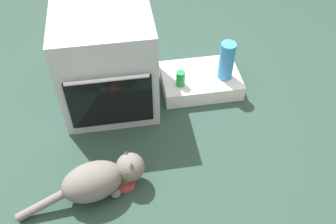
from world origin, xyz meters
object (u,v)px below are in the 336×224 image
(cat, at_px, (100,179))
(soda_can, at_px, (181,79))
(water_bottle, at_px, (227,61))
(oven, at_px, (107,62))
(food_bowl, at_px, (124,181))
(pantry_cabinet, at_px, (200,80))

(cat, distance_m, soda_can, 0.96)
(cat, height_order, water_bottle, water_bottle)
(oven, height_order, food_bowl, oven)
(pantry_cabinet, relative_size, soda_can, 4.91)
(soda_can, distance_m, water_bottle, 0.36)
(water_bottle, bearing_deg, oven, 179.59)
(pantry_cabinet, xyz_separation_m, soda_can, (-0.17, -0.09, 0.12))
(oven, distance_m, soda_can, 0.54)
(soda_can, height_order, water_bottle, water_bottle)
(food_bowl, height_order, cat, cat)
(water_bottle, bearing_deg, food_bowl, -138.07)
(food_bowl, bearing_deg, pantry_cabinet, 50.45)
(oven, height_order, cat, oven)
(food_bowl, bearing_deg, oven, 92.27)
(oven, relative_size, soda_can, 6.10)
(soda_can, bearing_deg, oven, 175.19)
(soda_can, xyz_separation_m, water_bottle, (0.34, 0.04, 0.09))
(food_bowl, xyz_separation_m, water_bottle, (0.83, 0.74, 0.25))
(pantry_cabinet, relative_size, cat, 0.77)
(oven, height_order, pantry_cabinet, oven)
(cat, xyz_separation_m, soda_can, (0.62, 0.74, 0.05))
(oven, relative_size, water_bottle, 2.44)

